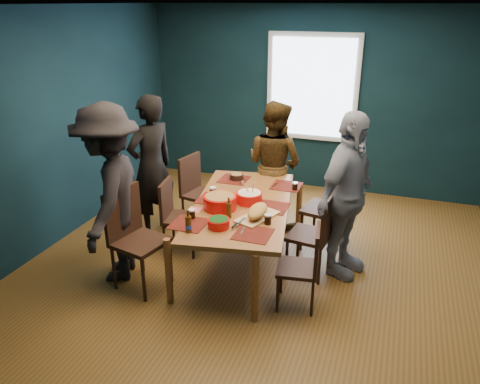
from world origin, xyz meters
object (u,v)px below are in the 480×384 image
object	(u,v)px
chair_left_mid	(175,211)
cutting_board	(257,212)
chair_right_mid	(318,230)
bowl_herbs	(219,223)
person_right	(346,196)
person_far_left	(151,167)
person_back	(274,164)
chair_right_far	(334,203)
dining_table	(242,209)
chair_right_near	(306,262)
person_near_left	(111,194)
bowl_dumpling	(249,197)
chair_left_near	(132,231)
bowl_salad	(220,202)
chair_left_far	(197,186)

from	to	relation	value
chair_left_mid	cutting_board	xyz separation A→B (m)	(1.09, -0.34, 0.30)
chair_right_mid	bowl_herbs	xyz separation A→B (m)	(-0.83, -0.68, 0.26)
person_right	bowl_herbs	bearing A→B (deg)	147.48
bowl_herbs	person_far_left	bearing A→B (deg)	141.46
person_back	bowl_herbs	size ratio (longest dim) A/B	7.73
chair_left_mid	chair_right_far	bearing A→B (deg)	10.47
dining_table	chair_right_near	distance (m)	0.98
chair_right_far	person_near_left	bearing A→B (deg)	-136.58
person_right	chair_right_near	bearing A→B (deg)	-178.39
person_far_left	person_back	world-z (taller)	person_far_left
chair_left_mid	bowl_dumpling	world-z (taller)	bowl_dumpling
chair_left_near	bowl_salad	size ratio (longest dim) A/B	3.03
dining_table	chair_left_near	xyz separation A→B (m)	(-0.92, -0.70, -0.07)
person_near_left	person_far_left	bearing A→B (deg)	168.44
person_near_left	bowl_dumpling	distance (m)	1.42
person_near_left	bowl_dumpling	size ratio (longest dim) A/B	6.60
person_far_left	chair_right_near	bearing A→B (deg)	90.73
chair_left_near	bowl_salad	xyz separation A→B (m)	(0.75, 0.50, 0.22)
chair_left_far	bowl_salad	size ratio (longest dim) A/B	2.75
person_back	chair_left_far	bearing A→B (deg)	47.09
cutting_board	bowl_herbs	bearing A→B (deg)	-110.66
person_near_left	bowl_dumpling	bearing A→B (deg)	100.18
chair_right_near	person_far_left	distance (m)	2.33
cutting_board	chair_left_mid	bearing A→B (deg)	-176.79
dining_table	chair_left_mid	bearing A→B (deg)	165.97
chair_left_near	chair_right_far	xyz separation A→B (m)	(1.79, 1.37, -0.01)
person_back	person_near_left	xyz separation A→B (m)	(-1.22, -1.79, 0.12)
bowl_herbs	chair_left_mid	bearing A→B (deg)	140.55
person_back	bowl_salad	size ratio (longest dim) A/B	4.71
chair_right_mid	bowl_salad	xyz separation A→B (m)	(-0.98, -0.27, 0.28)
person_right	bowl_herbs	world-z (taller)	person_right
chair_left_mid	chair_right_far	world-z (taller)	chair_right_far
chair_right_far	bowl_herbs	distance (m)	1.58
person_far_left	person_right	distance (m)	2.36
chair_right_far	person_right	xyz separation A→B (m)	(0.18, -0.45, 0.29)
dining_table	chair_right_far	distance (m)	1.10
chair_left_mid	bowl_dumpling	distance (m)	0.95
person_far_left	person_back	distance (m)	1.54
bowl_dumpling	chair_left_far	bearing A→B (deg)	143.38
chair_right_near	person_far_left	bearing A→B (deg)	147.92
chair_left_far	bowl_salad	distance (m)	1.19
chair_left_mid	person_right	distance (m)	1.93
chair_right_far	bowl_salad	size ratio (longest dim) A/B	2.96
person_far_left	cutting_board	size ratio (longest dim) A/B	2.89
person_near_left	bowl_salad	world-z (taller)	person_near_left
chair_left_near	cutting_board	size ratio (longest dim) A/B	1.72
chair_left_far	person_right	distance (m)	2.01
dining_table	bowl_dumpling	distance (m)	0.16
person_back	chair_right_far	bearing A→B (deg)	169.76
dining_table	chair_left_mid	size ratio (longest dim) A/B	2.43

